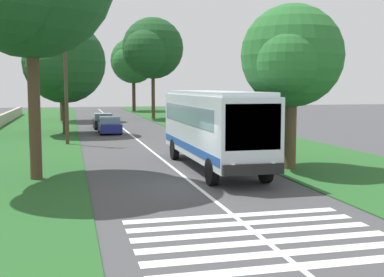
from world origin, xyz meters
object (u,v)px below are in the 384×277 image
(roadside_tree_left_0, at_px, (63,65))
(roadside_tree_right_2, at_px, (132,62))
(pedestrian, at_px, (286,146))
(roadside_tree_left_2, at_px, (59,46))
(coach_bus, at_px, (212,124))
(trailing_car_1, at_px, (103,121))
(roadside_tree_right_0, at_px, (289,59))
(roadside_tree_right_1, at_px, (151,50))
(utility_pole, at_px, (66,79))
(trailing_car_0, at_px, (110,126))

(roadside_tree_left_0, height_order, roadside_tree_right_2, roadside_tree_right_2)
(pedestrian, bearing_deg, roadside_tree_left_2, 17.97)
(coach_bus, distance_m, pedestrian, 4.26)
(roadside_tree_left_2, xyz_separation_m, roadside_tree_right_2, (20.83, -10.78, -0.65))
(roadside_tree_left_0, xyz_separation_m, roadside_tree_left_2, (16.89, 0.54, 2.76))
(coach_bus, height_order, roadside_tree_left_0, roadside_tree_left_0)
(trailing_car_1, height_order, roadside_tree_left_0, roadside_tree_left_0)
(roadside_tree_left_0, xyz_separation_m, roadside_tree_right_0, (-20.57, -10.57, -0.49))
(roadside_tree_left_2, distance_m, roadside_tree_right_1, 10.70)
(utility_pole, xyz_separation_m, pedestrian, (-11.50, -10.89, -3.53))
(trailing_car_0, xyz_separation_m, roadside_tree_right_0, (-20.49, -6.87, 4.57))
(roadside_tree_right_1, bearing_deg, trailing_car_1, 152.09)
(roadside_tree_left_2, xyz_separation_m, utility_pole, (-24.55, -0.80, -4.05))
(roadside_tree_right_2, xyz_separation_m, utility_pole, (-45.38, 9.98, -3.40))
(trailing_car_1, distance_m, roadside_tree_right_1, 16.10)
(trailing_car_1, height_order, pedestrian, pedestrian)
(roadside_tree_left_2, distance_m, utility_pole, 24.90)
(roadside_tree_right_0, bearing_deg, trailing_car_0, 18.54)
(roadside_tree_left_2, bearing_deg, trailing_car_1, -160.82)
(roadside_tree_left_0, relative_size, utility_pole, 1.08)
(roadside_tree_left_0, bearing_deg, coach_bus, -160.10)
(trailing_car_1, height_order, roadside_tree_right_1, roadside_tree_right_1)
(trailing_car_1, xyz_separation_m, roadside_tree_right_0, (-25.87, -7.08, 4.57))
(utility_pole, bearing_deg, roadside_tree_right_0, -141.39)
(trailing_car_0, bearing_deg, roadside_tree_right_2, -9.82)
(roadside_tree_right_0, relative_size, utility_pole, 0.91)
(roadside_tree_left_0, relative_size, roadside_tree_left_2, 0.77)
(roadside_tree_left_2, height_order, utility_pole, roadside_tree_left_2)
(coach_bus, bearing_deg, trailing_car_0, 9.89)
(coach_bus, height_order, roadside_tree_right_2, roadside_tree_right_2)
(coach_bus, height_order, roadside_tree_left_2, roadside_tree_left_2)
(trailing_car_0, xyz_separation_m, roadside_tree_left_2, (16.96, 4.24, 7.82))
(roadside_tree_left_0, distance_m, utility_pole, 7.78)
(trailing_car_0, bearing_deg, roadside_tree_left_0, 88.85)
(roadside_tree_left_0, bearing_deg, pedestrian, -149.79)
(trailing_car_1, xyz_separation_m, roadside_tree_left_0, (-5.30, 3.49, 5.06))
(roadside_tree_right_2, bearing_deg, roadside_tree_right_0, -179.68)
(roadside_tree_right_0, xyz_separation_m, pedestrian, (1.40, -0.59, -4.33))
(trailing_car_1, bearing_deg, trailing_car_0, -177.79)
(trailing_car_0, xyz_separation_m, roadside_tree_left_0, (0.07, 3.70, 5.06))
(trailing_car_1, distance_m, roadside_tree_right_2, 33.88)
(roadside_tree_left_2, xyz_separation_m, roadside_tree_right_0, (-37.45, -11.11, -3.25))
(utility_pole, bearing_deg, trailing_car_1, -13.97)
(trailing_car_0, relative_size, utility_pole, 0.51)
(roadside_tree_right_2, xyz_separation_m, pedestrian, (-56.87, -0.92, -6.93))
(trailing_car_0, distance_m, roadside_tree_right_2, 39.01)
(coach_bus, distance_m, utility_pole, 14.00)
(roadside_tree_left_0, height_order, pedestrian, roadside_tree_left_0)
(trailing_car_1, height_order, roadside_tree_left_2, roadside_tree_left_2)
(trailing_car_1, distance_m, pedestrian, 25.63)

